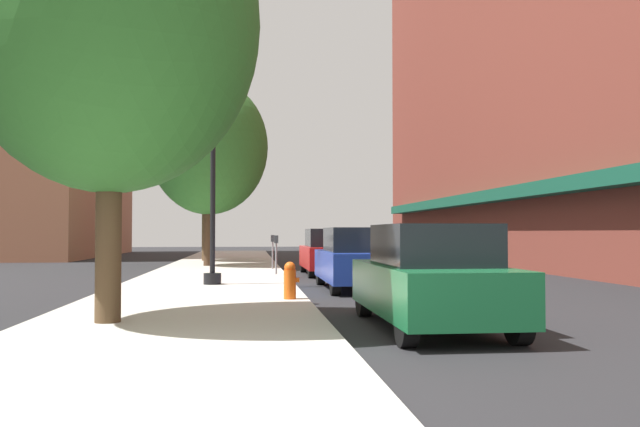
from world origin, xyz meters
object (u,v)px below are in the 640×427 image
car_red (329,252)px  tree_far (111,23)px  fire_hydrant (290,280)px  tree_mid (206,155)px  parking_meter_near (276,250)px  lamppost (213,171)px  car_green (431,278)px  parking_meter_far (273,247)px  car_blue (356,259)px  tree_near (209,147)px

car_red → tree_far: bearing=-109.9°
fire_hydrant → tree_mid: 19.93m
parking_meter_near → tree_far: bearing=-105.4°
lamppost → car_green: lamppost is taller
parking_meter_far → car_green: 15.24m
fire_hydrant → tree_far: bearing=-133.8°
tree_mid → car_blue: size_ratio=1.93×
tree_mid → car_red: (5.01, -9.71, -4.60)m
tree_far → car_blue: 9.29m
tree_near → parking_meter_near: bearing=-66.1°
lamppost → tree_near: bearing=94.2°
tree_near → car_red: 7.88m
lamppost → parking_meter_far: 7.87m
car_green → car_red: size_ratio=1.00×
fire_hydrant → car_blue: 3.97m
tree_near → car_green: 18.87m
fire_hydrant → car_red: car_red is taller
lamppost → car_green: 9.04m
lamppost → fire_hydrant: bearing=-65.7°
tree_far → car_red: bearing=68.0°
fire_hydrant → car_green: car_green is taller
parking_meter_near → car_blue: 5.11m
tree_far → car_blue: tree_far is taller
tree_mid → parking_meter_near: bearing=-74.4°
tree_near → tree_far: size_ratio=1.06×
lamppost → tree_mid: size_ratio=0.71×
fire_hydrant → parking_meter_far: bearing=89.8°
tree_near → car_red: size_ratio=1.85×
tree_near → car_blue: size_ratio=1.85×
tree_near → car_green: size_ratio=1.85×
lamppost → car_green: (3.85, -7.82, -2.39)m
lamppost → parking_meter_far: bearing=75.4°
lamppost → tree_near: 10.18m
tree_mid → tree_near: bearing=-85.1°
tree_near → car_red: bearing=-45.7°
fire_hydrant → car_green: size_ratio=0.18×
tree_mid → lamppost: bearing=-85.6°
parking_meter_near → tree_mid: (-3.06, 10.94, 4.46)m
fire_hydrant → tree_far: size_ratio=0.11×
parking_meter_near → car_blue: (1.95, -4.72, -0.14)m
fire_hydrant → car_red: 9.59m
parking_meter_near → tree_near: (-2.63, 5.93, 4.22)m
fire_hydrant → parking_meter_far: size_ratio=0.60×
fire_hydrant → parking_meter_near: size_ratio=0.60×
parking_meter_far → tree_near: (-2.63, 2.66, 4.22)m
tree_near → car_blue: tree_near is taller
car_green → parking_meter_far: bearing=99.4°
lamppost → tree_mid: bearing=94.4°
parking_meter_far → tree_mid: 9.39m
tree_far → car_blue: (5.08, 6.63, -4.07)m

